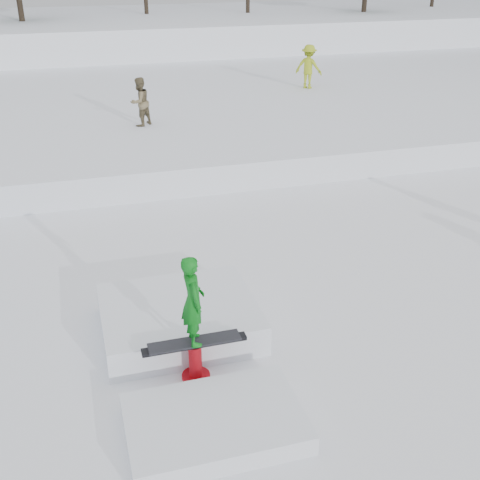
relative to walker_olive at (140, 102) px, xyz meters
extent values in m
plane|color=white|center=(0.03, -11.60, -1.57)|extent=(120.00, 120.00, 0.00)
cube|color=white|center=(0.03, 18.40, -0.37)|extent=(60.00, 14.00, 2.40)
cube|color=white|center=(0.03, 4.40, -1.17)|extent=(50.00, 18.00, 0.80)
cylinder|color=black|center=(-3.97, 16.90, 1.83)|extent=(0.30, 0.30, 2.00)
imported|color=brown|center=(0.00, 0.00, 0.00)|extent=(0.94, 0.91, 1.53)
imported|color=#9FB31D|center=(7.33, 3.83, 0.09)|extent=(1.25, 1.21, 1.71)
cube|color=white|center=(-0.86, -10.62, -1.30)|extent=(2.60, 2.20, 0.54)
cube|color=white|center=(-0.86, -13.12, -1.42)|extent=(2.40, 1.60, 0.30)
cylinder|color=#B4131C|center=(-0.86, -11.92, -1.54)|extent=(0.44, 0.44, 0.06)
cylinder|color=#B4131C|center=(-0.86, -11.92, -1.27)|extent=(0.20, 0.20, 0.60)
cube|color=black|center=(-0.86, -11.92, -0.94)|extent=(1.60, 0.16, 0.06)
cube|color=black|center=(-0.86, -11.92, -0.89)|extent=(1.40, 0.28, 0.03)
imported|color=#096A14|center=(-0.86, -11.92, -0.16)|extent=(0.34, 0.52, 1.42)
camera|label=1|loc=(-2.28, -19.24, 4.45)|focal=45.00mm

